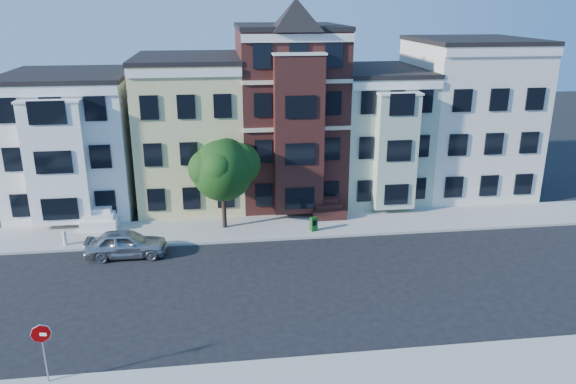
{
  "coord_description": "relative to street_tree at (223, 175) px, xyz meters",
  "views": [
    {
      "loc": [
        -5.25,
        -25.09,
        13.7
      ],
      "look_at": [
        -1.59,
        2.76,
        4.2
      ],
      "focal_mm": 35.0,
      "sensor_mm": 36.0,
      "label": 1
    }
  ],
  "objects": [
    {
      "name": "far_sidewalk",
      "position": [
        4.93,
        -0.26,
        -3.57
      ],
      "size": [
        60.0,
        4.0,
        0.15
      ],
      "primitive_type": "cube",
      "color": "#9E9B93",
      "rests_on": "ground"
    },
    {
      "name": "stop_sign",
      "position": [
        -6.97,
        -14.56,
        -2.11
      ],
      "size": [
        0.76,
        0.23,
        2.76
      ],
      "primitive_type": null,
      "rotation": [
        0.0,
        0.0,
        -0.17
      ],
      "color": "#B80001",
      "rests_on": "near_sidewalk"
    },
    {
      "name": "house_green",
      "position": [
        11.43,
        6.24,
        0.86
      ],
      "size": [
        6.0,
        9.0,
        9.0
      ],
      "primitive_type": "cube",
      "color": "#A2B49A",
      "rests_on": "ground"
    },
    {
      "name": "parked_car",
      "position": [
        -5.62,
        -3.3,
        -2.87
      ],
      "size": [
        4.58,
        1.9,
        1.55
      ],
      "primitive_type": "imported",
      "rotation": [
        0.0,
        0.0,
        1.55
      ],
      "color": "#A2A5AB",
      "rests_on": "ground"
    },
    {
      "name": "street_tree",
      "position": [
        0.0,
        0.0,
        0.0
      ],
      "size": [
        7.52,
        7.52,
        6.98
      ],
      "primitive_type": null,
      "rotation": [
        0.0,
        0.0,
        -0.3
      ],
      "color": "#1B4A13",
      "rests_on": "far_sidewalk"
    },
    {
      "name": "newspaper_box",
      "position": [
        5.52,
        -1.32,
        -3.05
      ],
      "size": [
        0.48,
        0.45,
        0.87
      ],
      "primitive_type": "cube",
      "rotation": [
        0.0,
        0.0,
        0.28
      ],
      "color": "#154F17",
      "rests_on": "far_sidewalk"
    },
    {
      "name": "house_white",
      "position": [
        -10.07,
        6.24,
        0.86
      ],
      "size": [
        8.0,
        9.0,
        9.0
      ],
      "primitive_type": "cube",
      "color": "white",
      "rests_on": "ground"
    },
    {
      "name": "house_cream",
      "position": [
        18.43,
        6.24,
        1.86
      ],
      "size": [
        8.0,
        9.0,
        11.0
      ],
      "primitive_type": "cube",
      "color": "silver",
      "rests_on": "ground"
    },
    {
      "name": "house_brown",
      "position": [
        4.93,
        6.24,
        2.36
      ],
      "size": [
        7.0,
        9.0,
        12.0
      ],
      "primitive_type": "cube",
      "color": "#371714",
      "rests_on": "ground"
    },
    {
      "name": "ground",
      "position": [
        4.93,
        -8.26,
        -3.64
      ],
      "size": [
        120.0,
        120.0,
        0.0
      ],
      "primitive_type": "plane",
      "color": "black"
    },
    {
      "name": "house_yellow",
      "position": [
        -2.07,
        6.24,
        1.36
      ],
      "size": [
        7.0,
        9.0,
        10.0
      ],
      "primitive_type": "cube",
      "color": "#D1C681",
      "rests_on": "ground"
    },
    {
      "name": "fire_hydrant",
      "position": [
        -9.39,
        -1.57,
        -3.15
      ],
      "size": [
        0.31,
        0.31,
        0.68
      ],
      "primitive_type": "cylinder",
      "rotation": [
        0.0,
        0.0,
        0.37
      ],
      "color": "beige",
      "rests_on": "far_sidewalk"
    }
  ]
}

